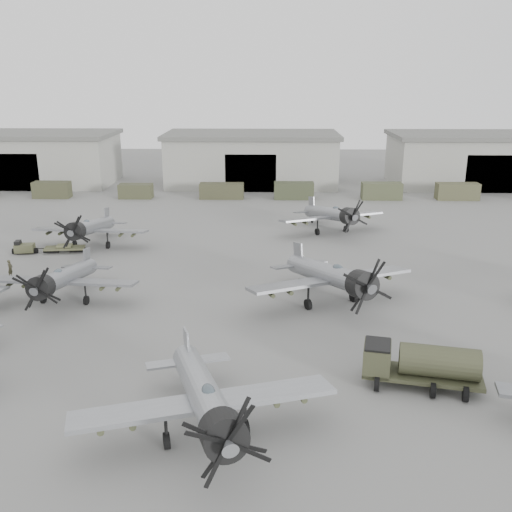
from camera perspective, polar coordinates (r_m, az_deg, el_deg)
The scene contains 18 objects.
ground at distance 39.54m, azimuth -3.02°, elevation -9.45°, with size 220.00×220.00×0.00m, color slate.
hangar_left at distance 106.15m, azimuth -21.67°, elevation 9.10°, with size 29.00×14.80×8.70m.
hangar_center at distance 98.03m, azimuth -0.42°, elevation 9.72°, with size 29.00×14.80×8.70m.
hangar_right at distance 104.12m, azimuth 21.25°, elevation 9.00°, with size 29.00×14.80×8.70m.
support_truck_1 at distance 92.78m, azimuth -19.73°, elevation 6.25°, with size 5.51×2.20×2.46m, color #3A3C27.
support_truck_2 at distance 89.05m, azimuth -11.92°, elevation 6.37°, with size 5.03×2.20×2.16m, color #3D3F29.
support_truck_3 at distance 87.01m, azimuth -3.45°, elevation 6.51°, with size 6.64×2.20×2.33m, color #3D3E28.
support_truck_4 at distance 86.80m, azimuth 3.80°, elevation 6.54°, with size 5.95×2.20×2.52m, color #383E29.
support_truck_5 at distance 88.38m, azimuth 12.45°, elevation 6.37°, with size 5.99×2.20×2.51m, color #44492F.
support_truck_6 at distance 91.26m, azimuth 19.48°, elevation 6.11°, with size 6.24×2.20×2.49m, color #494A30.
aircraft_near_1 at distance 29.54m, azimuth -5.01°, elevation -14.14°, with size 13.63×12.27×5.45m.
aircraft_mid_1 at distance 48.85m, azimuth -18.85°, elevation -2.18°, with size 12.14×10.93×4.84m.
aircraft_mid_2 at distance 46.18m, azimuth 7.72°, elevation -2.03°, with size 13.77×12.48×5.63m.
aircraft_far_0 at distance 63.93m, azimuth -16.34°, elevation 2.71°, with size 12.45×11.21×4.97m.
aircraft_far_1 at distance 67.67m, azimuth 7.72°, elevation 4.14°, with size 12.62×11.41×5.12m.
fuel_tanker at distance 36.09m, azimuth 16.18°, elevation -10.22°, with size 7.36×3.74×2.71m.
tug_trailer at distance 64.30m, azimuth -20.80°, elevation 0.75°, with size 7.19×2.16×1.43m.
ground_crew at distance 57.59m, azimuth -23.36°, elevation -1.17°, with size 0.60×0.40×1.66m, color #383624.
Camera 1 is at (2.81, -35.07, 18.04)m, focal length 40.00 mm.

